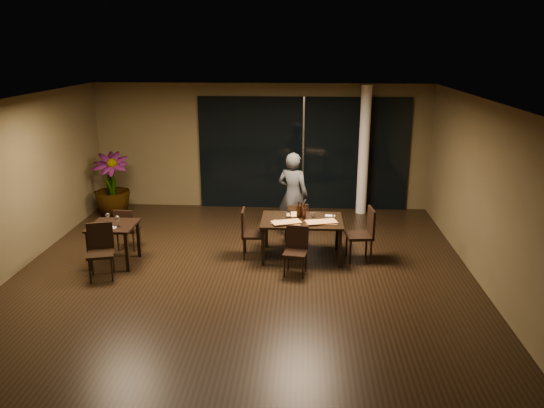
{
  "coord_description": "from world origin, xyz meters",
  "views": [
    {
      "loc": [
        1.01,
        -8.53,
        3.87
      ],
      "look_at": [
        0.45,
        0.76,
        1.05
      ],
      "focal_mm": 35.0,
      "sensor_mm": 36.0,
      "label": 1
    }
  ],
  "objects": [
    {
      "name": "chair_side_far",
      "position": [
        -2.39,
        0.96,
        0.47
      ],
      "size": [
        0.42,
        0.42,
        0.84
      ],
      "rotation": [
        0.0,
        0.0,
        3.06
      ],
      "color": "black",
      "rests_on": "ground"
    },
    {
      "name": "wall_back",
      "position": [
        0.0,
        4.05,
        1.5
      ],
      "size": [
        8.0,
        0.1,
        3.0
      ],
      "primitive_type": "cube",
      "color": "brown",
      "rests_on": "ground"
    },
    {
      "name": "bottle_a",
      "position": [
        0.93,
        0.87,
        0.91
      ],
      "size": [
        0.07,
        0.07,
        0.33
      ],
      "primitive_type": null,
      "color": "black",
      "rests_on": "main_table"
    },
    {
      "name": "chair_main_left",
      "position": [
        0.02,
        0.76,
        0.52
      ],
      "size": [
        0.44,
        0.44,
        0.93
      ],
      "rotation": [
        0.0,
        0.0,
        1.6
      ],
      "color": "black",
      "rests_on": "ground"
    },
    {
      "name": "side_table",
      "position": [
        -2.4,
        0.3,
        0.62
      ],
      "size": [
        0.8,
        0.8,
        0.75
      ],
      "color": "black",
      "rests_on": "ground"
    },
    {
      "name": "pizza_board_right",
      "position": [
        1.35,
        0.59,
        0.76
      ],
      "size": [
        0.59,
        0.32,
        0.01
      ],
      "primitive_type": "cube",
      "rotation": [
        0.0,
        0.0,
        0.05
      ],
      "color": "#402914",
      "rests_on": "main_table"
    },
    {
      "name": "wall_right",
      "position": [
        4.05,
        0.0,
        1.5
      ],
      "size": [
        0.1,
        8.0,
        3.0
      ],
      "primitive_type": "cube",
      "color": "brown",
      "rests_on": "ground"
    },
    {
      "name": "ground",
      "position": [
        0.0,
        0.0,
        0.0
      ],
      "size": [
        8.0,
        8.0,
        0.0
      ],
      "primitive_type": "plane",
      "color": "black",
      "rests_on": "ground"
    },
    {
      "name": "wall_front",
      "position": [
        0.0,
        -4.05,
        1.5
      ],
      "size": [
        8.0,
        0.1,
        3.0
      ],
      "primitive_type": "cube",
      "color": "brown",
      "rests_on": "ground"
    },
    {
      "name": "column",
      "position": [
        2.4,
        3.65,
        1.5
      ],
      "size": [
        0.24,
        0.24,
        3.0
      ],
      "primitive_type": "cylinder",
      "color": "white",
      "rests_on": "ground"
    },
    {
      "name": "window_panel",
      "position": [
        1.0,
        3.96,
        1.35
      ],
      "size": [
        5.0,
        0.06,
        2.7
      ],
      "primitive_type": "cube",
      "color": "black",
      "rests_on": "ground"
    },
    {
      "name": "oblong_pizza_left",
      "position": [
        0.72,
        0.54,
        0.77
      ],
      "size": [
        0.55,
        0.39,
        0.02
      ],
      "primitive_type": null,
      "rotation": [
        0.0,
        0.0,
        0.35
      ],
      "color": "maroon",
      "rests_on": "pizza_board_left"
    },
    {
      "name": "napkin_near",
      "position": [
        1.55,
        0.66,
        0.76
      ],
      "size": [
        0.18,
        0.1,
        0.01
      ],
      "primitive_type": "cube",
      "rotation": [
        0.0,
        0.0,
        0.0
      ],
      "color": "white",
      "rests_on": "main_table"
    },
    {
      "name": "wall_left",
      "position": [
        -4.05,
        0.0,
        1.5
      ],
      "size": [
        0.1,
        8.0,
        3.0
      ],
      "primitive_type": "cube",
      "color": "brown",
      "rests_on": "ground"
    },
    {
      "name": "chair_main_right",
      "position": [
        2.15,
        0.75,
        0.56
      ],
      "size": [
        0.51,
        0.51,
        1.0
      ],
      "rotation": [
        0.0,
        0.0,
        -1.46
      ],
      "color": "black",
      "rests_on": "ground"
    },
    {
      "name": "chair_side_near",
      "position": [
        -2.43,
        -0.27,
        0.53
      ],
      "size": [
        0.54,
        0.54,
        0.94
      ],
      "rotation": [
        0.0,
        0.0,
        0.28
      ],
      "color": "black",
      "rests_on": "ground"
    },
    {
      "name": "tumbler_right",
      "position": [
        1.21,
        0.95,
        0.79
      ],
      "size": [
        0.07,
        0.07,
        0.08
      ],
      "primitive_type": "cylinder",
      "color": "white",
      "rests_on": "main_table"
    },
    {
      "name": "bottle_b",
      "position": [
        1.04,
        0.82,
        0.9
      ],
      "size": [
        0.07,
        0.07,
        0.3
      ],
      "primitive_type": null,
      "color": "black",
      "rests_on": "main_table"
    },
    {
      "name": "pizza_board_left",
      "position": [
        0.72,
        0.54,
        0.76
      ],
      "size": [
        0.57,
        0.37,
        0.01
      ],
      "primitive_type": "cube",
      "rotation": [
        0.0,
        0.0,
        -0.21
      ],
      "color": "#4F3619",
      "rests_on": "main_table"
    },
    {
      "name": "napkin_far",
      "position": [
        1.53,
        1.02,
        0.76
      ],
      "size": [
        0.19,
        0.12,
        0.01
      ],
      "primitive_type": "cube",
      "rotation": [
        0.0,
        0.0,
        -0.12
      ],
      "color": "white",
      "rests_on": "main_table"
    },
    {
      "name": "main_table",
      "position": [
        1.0,
        0.8,
        0.68
      ],
      "size": [
        1.5,
        1.0,
        0.75
      ],
      "color": "black",
      "rests_on": "ground"
    },
    {
      "name": "wine_glass_a",
      "position": [
        -2.53,
        0.43,
        0.83
      ],
      "size": [
        0.07,
        0.07,
        0.17
      ],
      "primitive_type": null,
      "color": "white",
      "rests_on": "side_table"
    },
    {
      "name": "diner",
      "position": [
        0.81,
        1.92,
        0.89
      ],
      "size": [
        0.71,
        0.6,
        1.79
      ],
      "primitive_type": "imported",
      "rotation": [
        0.0,
        0.0,
        2.76
      ],
      "color": "#2F3134",
      "rests_on": "ground"
    },
    {
      "name": "tumbler_left",
      "position": [
        0.76,
        0.89,
        0.8
      ],
      "size": [
        0.08,
        0.08,
        0.1
      ],
      "primitive_type": "cylinder",
      "color": "white",
      "rests_on": "main_table"
    },
    {
      "name": "chair_main_near",
      "position": [
        0.91,
        0.07,
        0.47
      ],
      "size": [
        0.45,
        0.45,
        0.84
      ],
      "rotation": [
        0.0,
        0.0,
        -0.16
      ],
      "color": "black",
      "rests_on": "ground"
    },
    {
      "name": "chair_main_far",
      "position": [
        0.9,
        1.38,
        0.49
      ],
      "size": [
        0.5,
        0.5,
        0.88
      ],
      "rotation": [
        0.0,
        0.0,
        3.4
      ],
      "color": "black",
      "rests_on": "ground"
    },
    {
      "name": "wine_glass_b",
      "position": [
        -2.27,
        0.2,
        0.85
      ],
      "size": [
        0.09,
        0.09,
        0.19
      ],
      "primitive_type": null,
      "color": "white",
      "rests_on": "side_table"
    },
    {
      "name": "ceiling",
      "position": [
        0.0,
        0.0,
        3.02
      ],
      "size": [
        8.0,
        8.0,
        0.04
      ],
      "primitive_type": "cube",
      "color": "silver",
      "rests_on": "wall_back"
    },
    {
      "name": "potted_plant",
      "position": [
        -3.4,
        3.03,
        0.74
      ],
      "size": [
        0.94,
        0.94,
        1.49
      ],
      "primitive_type": "imported",
      "rotation": [
        0.0,
        0.0,
        0.17
      ],
      "color": "#234C19",
      "rests_on": "ground"
    },
    {
      "name": "side_napkin",
      "position": [
        -2.37,
        0.13,
        0.76
      ],
      "size": [
        0.21,
        0.17,
        0.01
      ],
      "primitive_type": "cube",
      "rotation": [
        0.0,
        0.0,
        -0.39
      ],
      "color": "white",
      "rests_on": "side_table"
    },
    {
      "name": "bottle_c",
      "position": [
        0.99,
        0.93,
        0.9
      ],
      "size": [
        0.07,
        0.07,
        0.3
      ],
      "primitive_type": null,
      "color": "black",
      "rests_on": "main_table"
    },
    {
      "name": "oblong_pizza_right",
      "position": [
        1.35,
        0.59,
        0.77
      ],
      "size": [
        0.58,
        0.38,
        0.02
      ],
      "primitive_type": null,
      "rotation": [
        0.0,
        0.0,
        0.27
      ],
      "color": "#681409",
      "rests_on": "pizza_board_right"
    },
    {
      "name": "round_pizza",
      "position": [
        0.88,
        1.05,
        0.76
      ],
      "size": [
        0.31,
        0.31,
        0.01
      ],
      "primitive_type": "cylinder",
      "color": "red",
      "rests_on": "main_table"
    }
  ]
}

